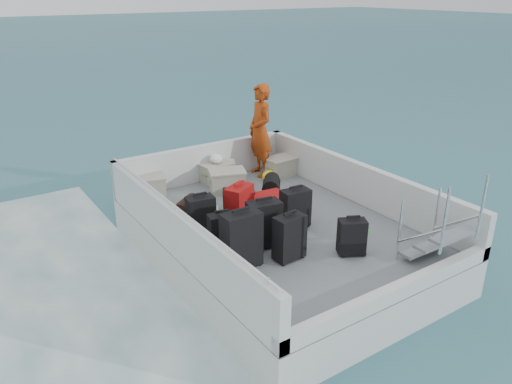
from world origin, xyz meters
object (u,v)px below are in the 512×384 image
Objects in this scene: crate_1 at (227,182)px; suitcase_6 at (352,237)px; suitcase_3 at (289,238)px; suitcase_8 at (263,206)px; passenger at (260,131)px; suitcase_7 at (295,209)px; suitcase_4 at (264,224)px; crate_0 at (147,188)px; crate_2 at (217,173)px; suitcase_2 at (201,215)px; suitcase_1 at (222,233)px; suitcase_0 at (241,240)px; suitcase_5 at (239,205)px; crate_3 at (281,167)px.

suitcase_6 is at bearing -85.47° from crate_1.
suitcase_8 is at bearing 65.66° from suitcase_3.
crate_1 is at bearing -59.64° from passenger.
suitcase_7 reaches higher than crate_1.
suitcase_7 is 2.51m from passenger.
suitcase_4 reaches higher than suitcase_7.
crate_0 is 1.42m from crate_2.
suitcase_6 is 0.86× the size of crate_1.
suitcase_2 is 0.92× the size of suitcase_3.
crate_2 is at bearing 81.56° from crate_1.
crate_0 is at bearing 105.05° from suitcase_1.
suitcase_0 is 1.49× the size of suitcase_6.
suitcase_6 is at bearing -164.16° from suitcase_8.
suitcase_7 is 0.76× the size of suitcase_8.
passenger reaches higher than suitcase_5.
suitcase_5 reaches higher than suitcase_7.
suitcase_2 is 1.13× the size of suitcase_6.
suitcase_4 is at bearing -75.19° from crate_0.
crate_2 is at bearing 84.49° from suitcase_4.
suitcase_4 is at bearing -24.77° from passenger.
crate_0 is (-1.29, 1.78, 0.02)m from suitcase_8.
suitcase_4 is 1.32× the size of suitcase_6.
suitcase_0 is 1.27× the size of suitcase_7.
passenger reaches higher than suitcase_8.
suitcase_1 is 0.92× the size of suitcase_7.
suitcase_2 is at bearing -133.90° from crate_1.
suitcase_8 is 1.79m from crate_2.
suitcase_5 is at bearing 143.05° from suitcase_6.
passenger reaches higher than crate_1.
crate_0 is at bearing -84.84° from passenger.
suitcase_7 is at bearing -12.88° from passenger.
suitcase_4 is 2.75m from crate_0.
suitcase_8 is at bearing -54.14° from crate_0.
suitcase_7 is at bearing -67.53° from suitcase_5.
suitcase_1 is 0.61m from suitcase_4.
suitcase_2 is at bearing -125.69° from crate_2.
suitcase_1 is 0.70× the size of suitcase_8.
suitcase_5 is 1.87m from suitcase_6.
crate_0 is at bearing 142.45° from suitcase_6.
crate_3 is at bearing 45.93° from suitcase_0.
suitcase_4 is 0.85× the size of suitcase_8.
suitcase_0 is 1.28× the size of crate_1.
suitcase_1 is 0.89× the size of suitcase_5.
suitcase_5 is (0.66, -0.04, 0.02)m from suitcase_2.
suitcase_0 is at bearing -78.00° from suitcase_1.
suitcase_1 reaches higher than suitcase_8.
suitcase_8 is at bearing -135.18° from crate_3.
suitcase_0 reaches higher than suitcase_5.
crate_3 is at bearing 58.54° from suitcase_4.
crate_1 is at bearing 98.60° from suitcase_7.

